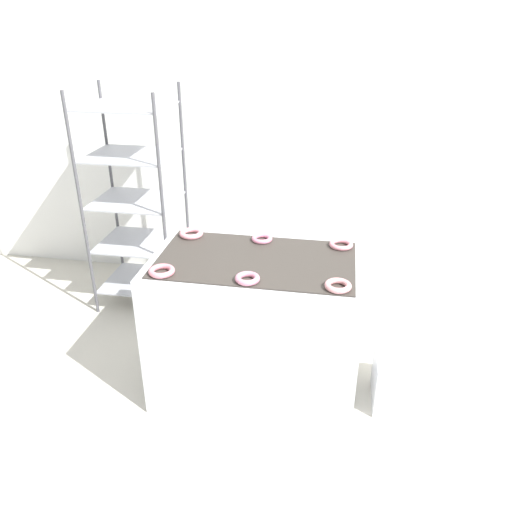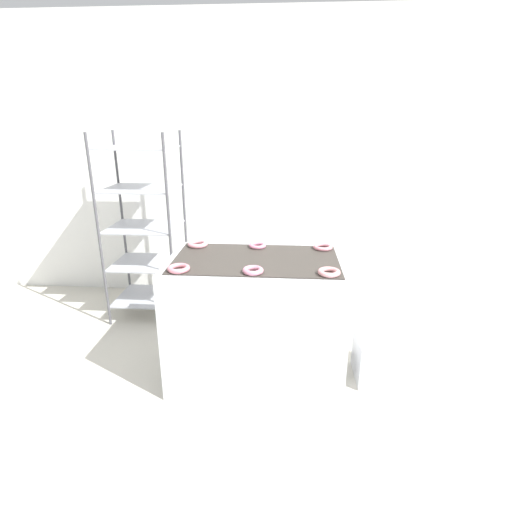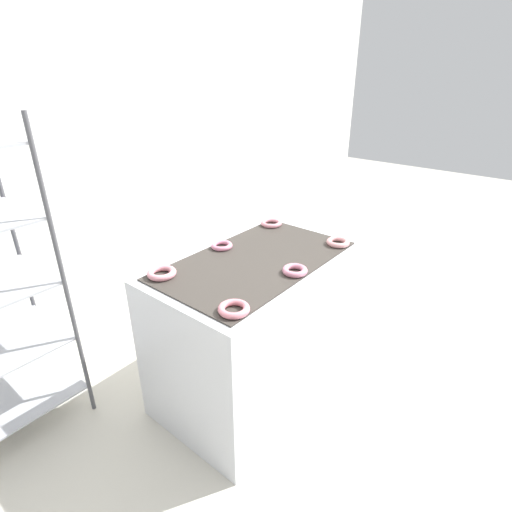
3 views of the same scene
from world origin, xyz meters
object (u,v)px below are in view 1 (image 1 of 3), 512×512
Objects in this scene: donut_near_left at (162,271)px; donut_near_right at (338,286)px; donut_far_right at (341,245)px; glaze_bin at (399,379)px; donut_near_center at (247,278)px; baking_rack_cart at (136,201)px; fryer_machine at (256,326)px; donut_far_left at (191,233)px; donut_far_center at (262,239)px.

donut_near_left and donut_near_right have the same top height.
glaze_bin is at bearing -30.89° from donut_far_right.
donut_near_right is at bearing -148.00° from glaze_bin.
baking_rack_cart is at bearing 133.05° from donut_near_center.
fryer_machine is at bearing 89.11° from donut_near_center.
donut_near_center is at bearing -46.95° from baking_rack_cart.
donut_near_center is (0.47, -0.00, 0.00)m from donut_near_left.
fryer_machine is 0.94m from glaze_bin.
donut_far_left is at bearing 151.30° from donut_near_right.
donut_near_right is (0.47, -0.26, 0.48)m from fryer_machine.
donut_near_left is 0.95m from donut_near_right.
donut_far_center and donut_far_right have the same top height.
donut_near_left is at bearing -132.01° from donut_far_center.
donut_far_right is at bearing 47.09° from donut_near_center.
baking_rack_cart is (-1.11, 0.92, 0.42)m from fryer_machine.
donut_near_left reaches higher than donut_far_right.
donut_near_center reaches higher than donut_far_right.
donut_near_center is 0.52m from donut_far_center.
fryer_machine is 0.55m from donut_near_center.
donut_near_left is 0.96× the size of donut_far_left.
baking_rack_cart is 1.28m from donut_far_center.
donut_far_right is (0.95, 0.52, -0.00)m from donut_near_left.
baking_rack_cart is 1.72m from donut_far_right.
donut_far_center reaches higher than fryer_machine.
donut_near_right is (-0.42, -0.26, 0.77)m from glaze_bin.
donut_far_right is at bearing -0.33° from donut_far_center.
glaze_bin is (0.89, 0.01, -0.29)m from fryer_machine.
fryer_machine is at bearing -179.62° from glaze_bin.
donut_near_left is at bearing 179.70° from donut_near_center.
donut_far_left is at bearing -45.78° from baking_rack_cart.
donut_far_left is 0.94m from donut_far_right.
donut_near_left is at bearing -179.82° from donut_near_right.
donut_near_left is (-0.47, -0.26, 0.48)m from fryer_machine.
fryer_machine is at bearing -88.28° from donut_far_center.
donut_far_center is 0.49m from donut_far_right.
glaze_bin is at bearing 16.66° from donut_near_center.
donut_far_left reaches higher than donut_far_right.
donut_near_left is 1.08× the size of donut_near_center.
donut_far_left reaches higher than donut_far_center.
donut_far_right is (1.58, -0.66, 0.06)m from baking_rack_cart.
fryer_machine is 0.72m from donut_far_right.
donut_far_right is at bearing -22.66° from baking_rack_cart.
donut_far_left is (0.01, 0.51, 0.00)m from donut_near_left.
donut_near_right is at bearing -28.70° from donut_far_left.
donut_far_left is at bearing -179.93° from donut_far_right.
donut_far_center is (-0.48, 0.52, -0.00)m from donut_near_right.
fryer_machine is 8.60× the size of donut_far_right.
glaze_bin is at bearing 11.01° from donut_near_left.
glaze_bin is (2.00, -0.91, -0.71)m from baking_rack_cart.
donut_far_right is (0.00, 0.51, -0.00)m from donut_near_right.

